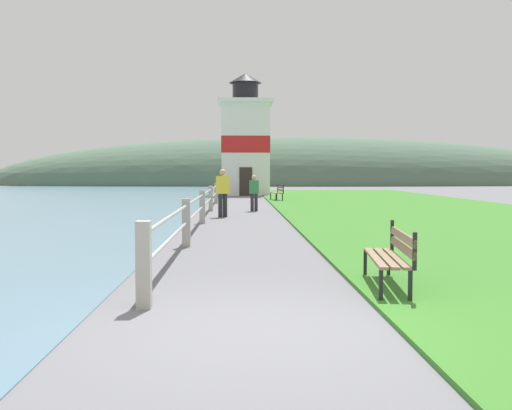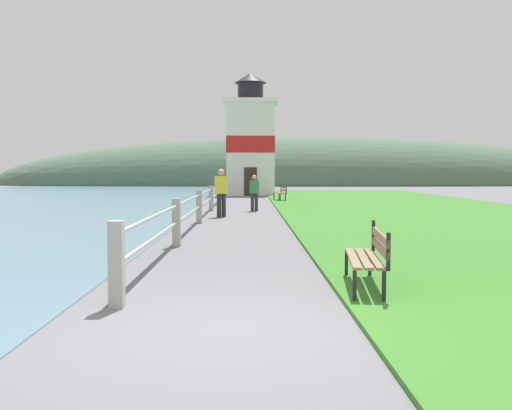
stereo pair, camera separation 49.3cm
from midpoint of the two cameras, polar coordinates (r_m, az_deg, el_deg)
ground_plane at (r=6.33m, az=-0.94°, el=-12.32°), size 160.00×160.00×0.00m
grass_verge at (r=25.02m, az=16.72°, el=-0.62°), size 12.00×53.20×0.06m
seawall_railing at (r=21.74m, az=-4.38°, el=0.55°), size 0.18×29.33×1.10m
park_bench_near at (r=8.39m, az=12.96°, el=-4.76°), size 0.68×1.91×0.94m
park_bench_midway at (r=32.94m, az=2.96°, el=1.33°), size 0.68×1.68×0.94m
lighthouse at (r=41.76m, az=-0.22°, el=6.30°), size 3.91×3.91×8.81m
person_strolling at (r=24.45m, az=0.41°, el=1.34°), size 0.40×0.25×1.56m
person_by_railing at (r=21.35m, az=-2.83°, el=1.40°), size 0.50×0.42×1.80m
distant_hillside at (r=72.02m, az=5.73°, el=2.00°), size 80.00×16.00×12.00m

